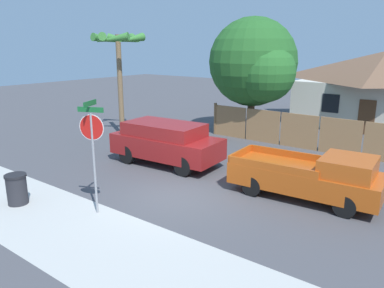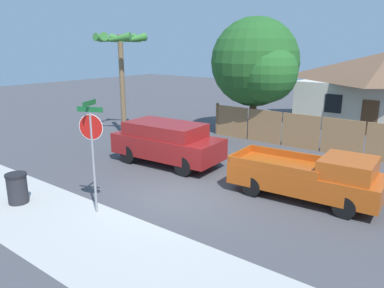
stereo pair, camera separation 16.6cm
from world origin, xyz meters
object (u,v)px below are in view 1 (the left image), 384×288
object	(u,v)px
house	(383,87)
oak_tree	(256,64)
orange_pickup	(311,176)
trash_bin	(17,189)
palm_tree	(118,48)
stop_sign	(92,139)
red_suv	(166,142)

from	to	relation	value
house	oak_tree	bearing A→B (deg)	-123.50
orange_pickup	trash_bin	world-z (taller)	orange_pickup
oak_tree	orange_pickup	size ratio (longest dim) A/B	1.32
oak_tree	house	bearing A→B (deg)	56.50
oak_tree	orange_pickup	world-z (taller)	oak_tree
house	orange_pickup	world-z (taller)	house
palm_tree	trash_bin	world-z (taller)	palm_tree
house	trash_bin	world-z (taller)	house
oak_tree	orange_pickup	bearing A→B (deg)	-50.04
orange_pickup	stop_sign	xyz separation A→B (m)	(-4.77, -4.98, 1.55)
palm_tree	trash_bin	xyz separation A→B (m)	(4.42, -8.59, -4.32)
palm_tree	red_suv	world-z (taller)	palm_tree
orange_pickup	trash_bin	bearing A→B (deg)	-143.89
stop_sign	house	bearing A→B (deg)	55.00
house	red_suv	size ratio (longest dim) A/B	2.03
palm_tree	red_suv	size ratio (longest dim) A/B	1.15
red_suv	trash_bin	size ratio (longest dim) A/B	4.90
oak_tree	palm_tree	xyz separation A→B (m)	(-5.88, -4.52, 0.86)
oak_tree	stop_sign	distance (m)	12.17
oak_tree	palm_tree	size ratio (longest dim) A/B	1.16
house	red_suv	xyz separation A→B (m)	(-5.47, -14.69, -1.42)
stop_sign	palm_tree	bearing A→B (deg)	109.42
house	stop_sign	distance (m)	20.05
palm_tree	trash_bin	distance (m)	10.58
orange_pickup	stop_sign	bearing A→B (deg)	-137.29
palm_tree	trash_bin	bearing A→B (deg)	-62.76
palm_tree	stop_sign	xyz separation A→B (m)	(7.00, -7.49, -2.49)
red_suv	orange_pickup	distance (m)	6.29
orange_pickup	red_suv	bearing A→B (deg)	176.58
house	palm_tree	distance (m)	16.55
house	palm_tree	xyz separation A→B (m)	(-10.94, -12.18, 2.41)
house	red_suv	distance (m)	15.74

